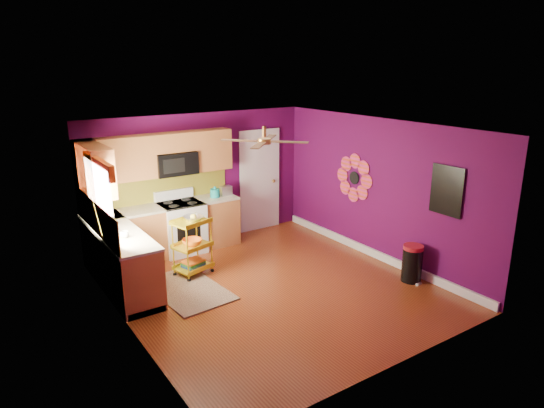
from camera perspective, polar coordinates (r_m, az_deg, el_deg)
ground at (r=7.73m, az=-0.02°, el=-9.73°), size 5.00×5.00×0.00m
room_envelope at (r=7.18m, az=0.16°, el=2.10°), size 4.54×5.04×2.52m
lower_cabinets at (r=8.53m, az=-14.53°, el=-4.55°), size 2.81×2.31×0.94m
electric_range at (r=9.09m, az=-10.60°, el=-2.65°), size 0.76×0.66×1.13m
upper_cabinetry at (r=8.51m, az=-15.34°, el=4.94°), size 2.80×2.30×1.26m
left_window at (r=7.21m, az=-19.70°, el=2.04°), size 0.08×1.35×1.08m
panel_door at (r=10.03m, az=-1.47°, el=2.67°), size 0.95×0.11×2.15m
right_wall_art at (r=8.40m, az=14.05°, el=2.39°), size 0.04×2.74×1.04m
ceiling_fan at (r=7.20m, az=-0.91°, el=7.48°), size 1.01×1.01×0.26m
shag_rug at (r=7.74m, az=-9.92°, el=-9.87°), size 1.05×1.60×0.02m
rolling_cart at (r=8.07m, az=-9.31°, el=-4.66°), size 0.67×0.56×1.04m
trash_can at (r=8.13m, az=16.16°, el=-6.72°), size 0.35×0.37×0.61m
teal_kettle at (r=9.21m, az=-6.73°, el=1.30°), size 0.18×0.18×0.21m
toaster at (r=9.33m, az=-5.48°, el=1.58°), size 0.22×0.15×0.18m
soap_bottle_a at (r=7.65m, az=-18.18°, el=-2.43°), size 0.10×0.10×0.21m
soap_bottle_b at (r=8.00m, az=-18.50°, el=-1.86°), size 0.12×0.12×0.15m
counter_dish at (r=8.37m, az=-19.00°, el=-1.41°), size 0.27×0.27×0.07m
counter_cup at (r=7.39m, az=-16.94°, el=-3.44°), size 0.12×0.12×0.09m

